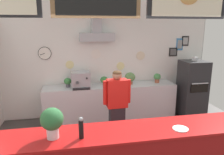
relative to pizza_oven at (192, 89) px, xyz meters
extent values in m
cube|color=gray|center=(-2.15, 0.67, 0.79)|extent=(5.49, 0.12, 3.09)
cube|color=white|center=(-2.15, 0.61, 0.79)|extent=(5.45, 0.01, 3.05)
cylinder|color=black|center=(-3.71, 0.59, 0.96)|extent=(0.32, 0.02, 0.32)
cylinder|color=white|center=(-3.71, 0.58, 0.96)|extent=(0.29, 0.01, 0.29)
cube|color=black|center=(-3.76, 0.57, 0.94)|extent=(0.11, 0.01, 0.04)
cylinder|color=beige|center=(-3.12, 0.59, 0.65)|extent=(0.21, 0.02, 0.21)
cylinder|color=white|center=(-2.44, 0.59, 0.91)|extent=(0.25, 0.02, 0.25)
cylinder|color=beige|center=(-1.79, 0.59, 0.57)|extent=(0.21, 0.02, 0.21)
cylinder|color=beige|center=(-1.24, 0.59, 0.84)|extent=(0.23, 0.02, 0.23)
cube|color=black|center=(0.03, 0.59, 1.21)|extent=(0.20, 0.02, 0.27)
cube|color=#9C9C9C|center=(0.03, 0.58, 1.21)|extent=(0.14, 0.01, 0.19)
cube|color=black|center=(-0.31, 0.59, 0.92)|extent=(0.24, 0.02, 0.23)
cube|color=#595959|center=(-0.31, 0.58, 0.92)|extent=(0.17, 0.01, 0.17)
cube|color=teal|center=(-0.13, 0.59, 1.12)|extent=(0.19, 0.02, 0.32)
cube|color=gray|center=(-0.13, 0.58, 1.12)|extent=(0.13, 0.01, 0.23)
cube|color=#A3A5AD|center=(-2.43, 0.46, 1.35)|extent=(0.87, 0.31, 0.20)
cube|color=#A3A5AD|center=(-2.43, 0.49, 1.86)|extent=(0.24, 0.24, 0.83)
cube|color=#B31515|center=(-2.15, -2.46, 0.29)|extent=(4.23, 0.61, 0.03)
cube|color=silver|center=(-2.12, 0.27, -0.31)|extent=(3.34, 0.61, 0.91)
cube|color=#9FA1A5|center=(-2.12, 0.27, -0.60)|extent=(3.18, 0.56, 0.02)
cube|color=#232326|center=(0.00, 0.00, 0.00)|extent=(0.62, 0.60, 1.51)
cube|color=black|center=(0.00, -0.31, 0.12)|extent=(0.46, 0.02, 0.20)
cube|color=silver|center=(0.00, -0.33, 0.25)|extent=(0.43, 0.02, 0.02)
cylinder|color=silver|center=(0.00, 0.00, 0.80)|extent=(0.14, 0.14, 0.10)
cube|color=#232328|center=(-2.23, -1.03, -0.34)|extent=(0.30, 0.21, 0.83)
cube|color=red|center=(-2.23, -1.03, 0.35)|extent=(0.40, 0.24, 0.55)
cylinder|color=red|center=(-2.00, -1.02, 0.37)|extent=(0.08, 0.08, 0.47)
cylinder|color=red|center=(-2.46, -1.04, 0.37)|extent=(0.08, 0.08, 0.47)
sphere|color=#997056|center=(-2.23, -1.03, 0.70)|extent=(0.18, 0.18, 0.18)
ellipsoid|color=#4C331E|center=(-2.23, -1.03, 0.74)|extent=(0.18, 0.18, 0.10)
cube|color=#A3A5AD|center=(-2.87, 0.25, 0.34)|extent=(0.45, 0.40, 0.38)
cylinder|color=#4C4C51|center=(-2.96, 0.02, 0.32)|extent=(0.06, 0.06, 0.06)
cube|color=black|center=(-2.87, 0.01, 0.17)|extent=(0.41, 0.10, 0.04)
sphere|color=black|center=(-2.73, 0.03, 0.41)|extent=(0.04, 0.04, 0.04)
cylinder|color=beige|center=(-2.28, 0.31, 0.18)|extent=(0.10, 0.10, 0.07)
ellipsoid|color=#387A3D|center=(-2.28, 0.31, 0.29)|extent=(0.19, 0.19, 0.17)
cylinder|color=#4C4C51|center=(-3.18, 0.28, 0.19)|extent=(0.10, 0.10, 0.09)
ellipsoid|color=#387A3D|center=(-3.18, 0.28, 0.30)|extent=(0.18, 0.18, 0.16)
cylinder|color=#9E563D|center=(-1.61, 0.29, 0.20)|extent=(0.14, 0.14, 0.10)
ellipsoid|color=#5B844C|center=(-1.61, 0.29, 0.34)|extent=(0.26, 0.26, 0.24)
cylinder|color=#9E563D|center=(-0.86, 0.30, 0.20)|extent=(0.12, 0.12, 0.10)
ellipsoid|color=#47894C|center=(-0.86, 0.30, 0.31)|extent=(0.19, 0.19, 0.17)
cylinder|color=silver|center=(-3.33, -2.49, 0.38)|extent=(0.14, 0.14, 0.15)
cylinder|color=gray|center=(-3.33, -2.49, 0.33)|extent=(0.13, 0.13, 0.05)
ellipsoid|color=#2D6638|center=(-3.33, -2.49, 0.54)|extent=(0.27, 0.27, 0.27)
cylinder|color=black|center=(-2.99, -2.56, 0.41)|extent=(0.06, 0.06, 0.22)
sphere|color=gray|center=(-2.99, -2.56, 0.54)|extent=(0.05, 0.05, 0.05)
cylinder|color=white|center=(-1.71, -2.56, 0.31)|extent=(0.20, 0.20, 0.01)
camera|label=1|loc=(-3.07, -4.94, 1.61)|focal=34.69mm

